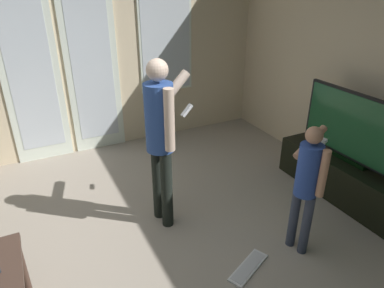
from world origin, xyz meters
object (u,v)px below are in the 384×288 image
at_px(person_adult, 161,131).
at_px(person_child, 308,179).
at_px(loose_keyboard, 248,267).
at_px(flat_screen_tv, 355,129).
at_px(tv_stand, 344,178).

distance_m(person_adult, person_child, 1.29).
xyz_separation_m(person_child, loose_keyboard, (-0.53, -0.02, -0.69)).
bearing_deg(loose_keyboard, flat_screen_tv, 15.76).
distance_m(tv_stand, flat_screen_tv, 0.58).
distance_m(flat_screen_tv, loose_keyboard, 1.77).
bearing_deg(tv_stand, flat_screen_tv, 115.05).
distance_m(tv_stand, person_adult, 2.09).
height_order(tv_stand, flat_screen_tv, flat_screen_tv).
distance_m(tv_stand, loose_keyboard, 1.60).
bearing_deg(loose_keyboard, person_adult, 111.65).
bearing_deg(person_adult, tv_stand, -14.38).
bearing_deg(loose_keyboard, person_child, 2.00).
relative_size(person_child, loose_keyboard, 2.56).
relative_size(flat_screen_tv, person_child, 1.07).
bearing_deg(person_child, tv_stand, 22.28).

